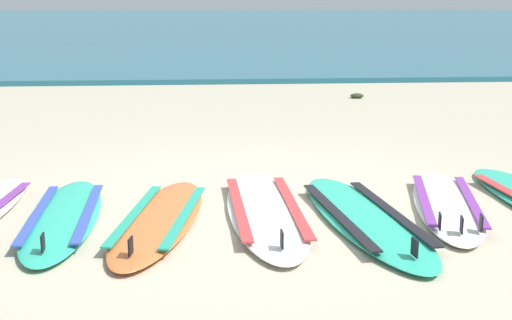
{
  "coord_description": "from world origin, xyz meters",
  "views": [
    {
      "loc": [
        -0.43,
        -5.35,
        1.64
      ],
      "look_at": [
        0.01,
        0.52,
        0.25
      ],
      "focal_mm": 49.04,
      "sensor_mm": 36.0,
      "label": 1
    }
  ],
  "objects_px": {
    "surfboard_4": "(364,217)",
    "surfboard_1": "(63,217)",
    "surfboard_2": "(160,219)",
    "surfboard_3": "(266,211)",
    "surfboard_5": "(447,204)"
  },
  "relations": [
    {
      "from": "surfboard_2",
      "to": "surfboard_5",
      "type": "height_order",
      "value": "same"
    },
    {
      "from": "surfboard_3",
      "to": "surfboard_4",
      "type": "xyz_separation_m",
      "value": [
        0.71,
        -0.22,
        0.0
      ]
    },
    {
      "from": "surfboard_2",
      "to": "surfboard_5",
      "type": "relative_size",
      "value": 1.03
    },
    {
      "from": "surfboard_1",
      "to": "surfboard_2",
      "type": "xyz_separation_m",
      "value": [
        0.72,
        -0.1,
        -0.0
      ]
    },
    {
      "from": "surfboard_3",
      "to": "surfboard_1",
      "type": "bearing_deg",
      "value": -178.26
    },
    {
      "from": "surfboard_3",
      "to": "surfboard_2",
      "type": "bearing_deg",
      "value": -169.35
    },
    {
      "from": "surfboard_5",
      "to": "surfboard_3",
      "type": "bearing_deg",
      "value": -177.52
    },
    {
      "from": "surfboard_3",
      "to": "surfboard_5",
      "type": "xyz_separation_m",
      "value": [
        1.44,
        0.06,
        0.0
      ]
    },
    {
      "from": "surfboard_2",
      "to": "surfboard_4",
      "type": "height_order",
      "value": "same"
    },
    {
      "from": "surfboard_2",
      "to": "surfboard_4",
      "type": "xyz_separation_m",
      "value": [
        1.51,
        -0.07,
        -0.0
      ]
    },
    {
      "from": "surfboard_4",
      "to": "surfboard_1",
      "type": "bearing_deg",
      "value": 175.54
    },
    {
      "from": "surfboard_4",
      "to": "surfboard_5",
      "type": "distance_m",
      "value": 0.78
    },
    {
      "from": "surfboard_4",
      "to": "surfboard_5",
      "type": "bearing_deg",
      "value": 21.19
    },
    {
      "from": "surfboard_2",
      "to": "surfboard_3",
      "type": "distance_m",
      "value": 0.81
    },
    {
      "from": "surfboard_3",
      "to": "surfboard_5",
      "type": "distance_m",
      "value": 1.44
    }
  ]
}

